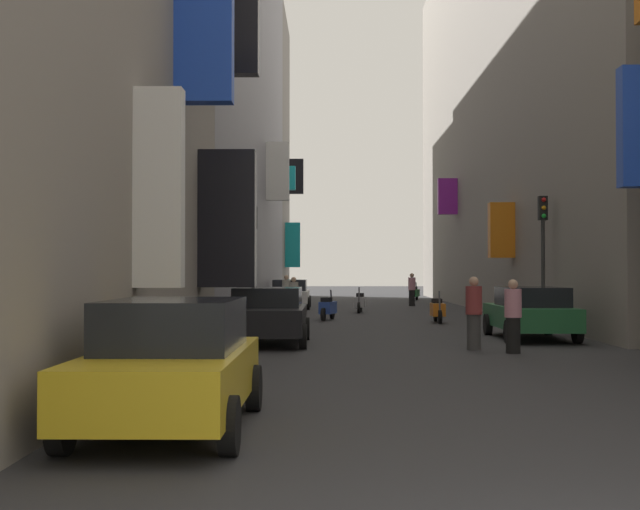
% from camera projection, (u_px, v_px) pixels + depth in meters
% --- Properties ---
extents(ground_plane, '(140.00, 140.00, 0.00)m').
position_uv_depth(ground_plane, '(380.00, 317.00, 34.27)').
color(ground_plane, '#2D2D30').
extents(building_left_mid_b, '(7.08, 32.21, 20.09)m').
position_uv_depth(building_left_mid_b, '(196.00, 89.00, 38.77)').
color(building_left_mid_b, gray).
rests_on(building_left_mid_b, ground).
extents(building_left_mid_c, '(7.20, 9.68, 19.47)m').
position_uv_depth(building_left_mid_c, '(243.00, 157.00, 59.70)').
color(building_left_mid_c, slate).
rests_on(building_left_mid_c, ground).
extents(building_right_far, '(7.06, 44.07, 21.50)m').
position_uv_depth(building_right_far, '(533.00, 90.00, 42.35)').
color(building_right_far, gray).
rests_on(building_right_far, ground).
extents(parked_car_black, '(2.03, 4.08, 1.41)m').
position_uv_depth(parked_car_black, '(268.00, 314.00, 21.56)').
color(parked_car_black, black).
rests_on(parked_car_black, ground).
extents(parked_car_white, '(2.00, 4.33, 1.41)m').
position_uv_depth(parked_car_white, '(290.00, 293.00, 42.16)').
color(parked_car_white, white).
rests_on(parked_car_white, ground).
extents(parked_car_green, '(1.91, 4.45, 1.40)m').
position_uv_depth(parked_car_green, '(530.00, 311.00, 23.18)').
color(parked_car_green, '#236638').
rests_on(parked_car_green, ground).
extents(parked_car_yellow, '(1.85, 4.18, 1.50)m').
position_uv_depth(parked_car_yellow, '(172.00, 362.00, 9.98)').
color(parked_car_yellow, gold).
rests_on(parked_car_yellow, ground).
extents(scooter_orange, '(0.44, 1.83, 1.13)m').
position_uv_depth(scooter_orange, '(438.00, 310.00, 30.51)').
color(scooter_orange, orange).
rests_on(scooter_orange, ground).
extents(scooter_silver, '(0.55, 1.86, 1.13)m').
position_uv_depth(scooter_silver, '(360.00, 302.00, 37.98)').
color(scooter_silver, '#ADADB2').
rests_on(scooter_silver, ground).
extents(scooter_green, '(0.73, 1.72, 1.13)m').
position_uv_depth(scooter_green, '(415.00, 293.00, 53.79)').
color(scooter_green, '#287F3D').
rests_on(scooter_green, ground).
extents(scooter_blue, '(0.69, 1.83, 1.13)m').
position_uv_depth(scooter_blue, '(328.00, 308.00, 32.15)').
color(scooter_blue, '#2D4CAD').
rests_on(scooter_blue, ground).
extents(pedestrian_crossing, '(0.42, 0.42, 1.65)m').
position_uv_depth(pedestrian_crossing, '(513.00, 317.00, 19.16)').
color(pedestrian_crossing, black).
rests_on(pedestrian_crossing, ground).
extents(pedestrian_near_left, '(0.53, 0.53, 1.59)m').
position_uv_depth(pedestrian_near_left, '(294.00, 297.00, 35.16)').
color(pedestrian_near_left, '#3D3D3D').
rests_on(pedestrian_near_left, ground).
extents(pedestrian_near_right, '(0.52, 0.52, 1.65)m').
position_uv_depth(pedestrian_near_right, '(286.00, 293.00, 38.75)').
color(pedestrian_near_right, '#272727').
rests_on(pedestrian_near_right, ground).
extents(pedestrian_mid_street, '(0.45, 0.45, 1.70)m').
position_uv_depth(pedestrian_mid_street, '(474.00, 313.00, 19.98)').
color(pedestrian_mid_street, '#3A3A3A').
rests_on(pedestrian_mid_street, ground).
extents(pedestrian_far_away, '(0.48, 0.48, 1.72)m').
position_uv_depth(pedestrian_far_away, '(412.00, 290.00, 45.17)').
color(pedestrian_far_away, black).
rests_on(pedestrian_far_away, ground).
extents(traffic_light_near_corner, '(0.26, 0.34, 4.16)m').
position_uv_depth(traffic_light_near_corner, '(543.00, 239.00, 26.72)').
color(traffic_light_near_corner, '#2D2D2D').
rests_on(traffic_light_near_corner, ground).
extents(traffic_light_far_corner, '(0.26, 0.34, 3.98)m').
position_uv_depth(traffic_light_far_corner, '(253.00, 244.00, 28.79)').
color(traffic_light_far_corner, '#2D2D2D').
rests_on(traffic_light_far_corner, ground).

